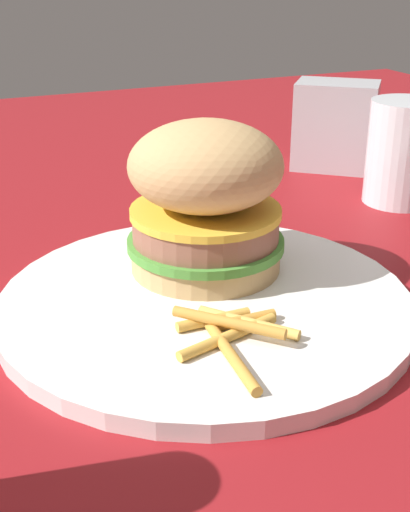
{
  "coord_description": "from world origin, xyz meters",
  "views": [
    {
      "loc": [
        -0.15,
        -0.42,
        0.23
      ],
      "look_at": [
        0.02,
        -0.02,
        0.04
      ],
      "focal_mm": 48.79,
      "sensor_mm": 36.0,
      "label": 1
    }
  ],
  "objects_px": {
    "plate": "(205,303)",
    "fries_pile": "(232,331)",
    "sandwich": "(206,197)",
    "drink_glass": "(402,160)",
    "napkin_dispenser": "(335,126)"
  },
  "relations": [
    {
      "from": "fries_pile",
      "to": "napkin_dispenser",
      "type": "xyz_separation_m",
      "value": [
        0.28,
        0.32,
        0.03
      ]
    },
    {
      "from": "sandwich",
      "to": "fries_pile",
      "type": "xyz_separation_m",
      "value": [
        -0.03,
        -0.1,
        -0.05
      ]
    },
    {
      "from": "plate",
      "to": "sandwich",
      "type": "relative_size",
      "value": 2.46
    },
    {
      "from": "fries_pile",
      "to": "napkin_dispenser",
      "type": "relative_size",
      "value": 1.01
    },
    {
      "from": "plate",
      "to": "fries_pile",
      "type": "distance_m",
      "value": 0.06
    },
    {
      "from": "sandwich",
      "to": "napkin_dispenser",
      "type": "bearing_deg",
      "value": 40.29
    },
    {
      "from": "fries_pile",
      "to": "drink_glass",
      "type": "distance_m",
      "value": 0.34
    },
    {
      "from": "plate",
      "to": "sandwich",
      "type": "distance_m",
      "value": 0.08
    },
    {
      "from": "fries_pile",
      "to": "drink_glass",
      "type": "height_order",
      "value": "drink_glass"
    },
    {
      "from": "plate",
      "to": "fries_pile",
      "type": "bearing_deg",
      "value": -97.56
    },
    {
      "from": "plate",
      "to": "sandwich",
      "type": "bearing_deg",
      "value": 65.79
    },
    {
      "from": "plate",
      "to": "fries_pile",
      "type": "xyz_separation_m",
      "value": [
        -0.01,
        -0.06,
        0.01
      ]
    },
    {
      "from": "sandwich",
      "to": "napkin_dispenser",
      "type": "height_order",
      "value": "sandwich"
    },
    {
      "from": "plate",
      "to": "napkin_dispenser",
      "type": "height_order",
      "value": "napkin_dispenser"
    },
    {
      "from": "drink_glass",
      "to": "napkin_dispenser",
      "type": "bearing_deg",
      "value": 87.8
    }
  ]
}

